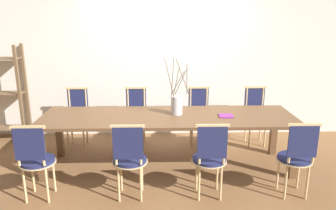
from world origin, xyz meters
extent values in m
plane|color=brown|center=(0.00, 0.00, 0.00)|extent=(16.00, 16.00, 0.00)
cube|color=silver|center=(0.00, 1.35, 1.17)|extent=(12.00, 0.06, 2.34)
cube|color=brown|center=(0.00, 0.00, 0.71)|extent=(3.39, 0.98, 0.04)
cube|color=brown|center=(-1.59, -0.38, 0.35)|extent=(0.09, 0.09, 0.69)
cube|color=brown|center=(1.59, -0.38, 0.35)|extent=(0.09, 0.09, 0.69)
cube|color=brown|center=(-1.59, 0.38, 0.35)|extent=(0.09, 0.09, 0.69)
cube|color=brown|center=(1.59, 0.38, 0.35)|extent=(0.09, 0.09, 0.69)
cylinder|color=#1E234C|center=(-1.49, -0.78, 0.45)|extent=(0.38, 0.38, 0.04)
cylinder|color=tan|center=(-1.49, -0.78, 0.43)|extent=(0.40, 0.40, 0.01)
cylinder|color=tan|center=(-1.61, -0.65, 0.22)|extent=(0.03, 0.03, 0.44)
cylinder|color=tan|center=(-1.36, -0.65, 0.22)|extent=(0.03, 0.03, 0.44)
cylinder|color=tan|center=(-1.61, -0.90, 0.22)|extent=(0.03, 0.03, 0.44)
cylinder|color=tan|center=(-1.36, -0.90, 0.22)|extent=(0.03, 0.03, 0.44)
cylinder|color=tan|center=(-1.62, -0.94, 0.70)|extent=(0.03, 0.03, 0.45)
cylinder|color=tan|center=(-1.35, -0.94, 0.70)|extent=(0.03, 0.03, 0.45)
cube|color=#1E234C|center=(-1.49, -0.94, 0.72)|extent=(0.32, 0.02, 0.36)
cube|color=tan|center=(-1.49, -0.94, 0.91)|extent=(0.36, 0.03, 0.03)
cylinder|color=#1E234C|center=(-0.45, -0.78, 0.45)|extent=(0.38, 0.38, 0.04)
cylinder|color=tan|center=(-0.45, -0.78, 0.43)|extent=(0.40, 0.40, 0.01)
cylinder|color=tan|center=(-0.57, -0.65, 0.22)|extent=(0.03, 0.03, 0.44)
cylinder|color=tan|center=(-0.33, -0.65, 0.22)|extent=(0.03, 0.03, 0.44)
cylinder|color=tan|center=(-0.57, -0.90, 0.22)|extent=(0.03, 0.03, 0.44)
cylinder|color=tan|center=(-0.33, -0.90, 0.22)|extent=(0.03, 0.03, 0.44)
cylinder|color=tan|center=(-0.58, -0.94, 0.70)|extent=(0.03, 0.03, 0.45)
cylinder|color=tan|center=(-0.32, -0.94, 0.70)|extent=(0.03, 0.03, 0.45)
cube|color=#1E234C|center=(-0.45, -0.94, 0.72)|extent=(0.32, 0.02, 0.36)
cube|color=tan|center=(-0.45, -0.94, 0.91)|extent=(0.36, 0.03, 0.03)
cylinder|color=#1E234C|center=(0.45, -0.78, 0.45)|extent=(0.38, 0.38, 0.04)
cylinder|color=tan|center=(0.45, -0.78, 0.43)|extent=(0.40, 0.40, 0.01)
cylinder|color=tan|center=(0.33, -0.65, 0.22)|extent=(0.03, 0.03, 0.44)
cylinder|color=tan|center=(0.57, -0.65, 0.22)|extent=(0.03, 0.03, 0.44)
cylinder|color=tan|center=(0.33, -0.90, 0.22)|extent=(0.03, 0.03, 0.44)
cylinder|color=tan|center=(0.57, -0.90, 0.22)|extent=(0.03, 0.03, 0.44)
cylinder|color=tan|center=(0.32, -0.94, 0.70)|extent=(0.03, 0.03, 0.45)
cylinder|color=tan|center=(0.58, -0.94, 0.70)|extent=(0.03, 0.03, 0.45)
cube|color=#1E234C|center=(0.45, -0.94, 0.72)|extent=(0.32, 0.02, 0.36)
cube|color=tan|center=(0.45, -0.94, 0.91)|extent=(0.36, 0.03, 0.03)
cylinder|color=#1E234C|center=(1.43, -0.78, 0.45)|extent=(0.38, 0.38, 0.04)
cylinder|color=tan|center=(1.43, -0.78, 0.43)|extent=(0.40, 0.40, 0.01)
cylinder|color=tan|center=(1.31, -0.65, 0.22)|extent=(0.03, 0.03, 0.44)
cylinder|color=tan|center=(1.55, -0.65, 0.22)|extent=(0.03, 0.03, 0.44)
cylinder|color=tan|center=(1.31, -0.90, 0.22)|extent=(0.03, 0.03, 0.44)
cylinder|color=tan|center=(1.55, -0.90, 0.22)|extent=(0.03, 0.03, 0.44)
cylinder|color=tan|center=(1.30, -0.94, 0.70)|extent=(0.03, 0.03, 0.45)
cylinder|color=tan|center=(1.56, -0.94, 0.70)|extent=(0.03, 0.03, 0.45)
cube|color=#1E234C|center=(1.43, -0.94, 0.72)|extent=(0.32, 0.02, 0.36)
cube|color=tan|center=(1.43, -0.94, 0.91)|extent=(0.36, 0.03, 0.03)
cylinder|color=#1E234C|center=(-1.43, 0.78, 0.45)|extent=(0.38, 0.38, 0.04)
cylinder|color=tan|center=(-1.43, 0.78, 0.43)|extent=(0.40, 0.40, 0.01)
cylinder|color=tan|center=(-1.31, 0.65, 0.22)|extent=(0.03, 0.03, 0.44)
cylinder|color=tan|center=(-1.55, 0.65, 0.22)|extent=(0.03, 0.03, 0.44)
cylinder|color=tan|center=(-1.31, 0.90, 0.22)|extent=(0.03, 0.03, 0.44)
cylinder|color=tan|center=(-1.55, 0.90, 0.22)|extent=(0.03, 0.03, 0.44)
cylinder|color=tan|center=(-1.30, 0.94, 0.70)|extent=(0.03, 0.03, 0.45)
cylinder|color=tan|center=(-1.56, 0.94, 0.70)|extent=(0.03, 0.03, 0.45)
cube|color=#1E234C|center=(-1.43, 0.94, 0.72)|extent=(0.32, 0.02, 0.36)
cube|color=tan|center=(-1.43, 0.94, 0.91)|extent=(0.36, 0.03, 0.03)
cylinder|color=#1E234C|center=(-0.49, 0.78, 0.45)|extent=(0.38, 0.38, 0.04)
cylinder|color=tan|center=(-0.49, 0.78, 0.43)|extent=(0.40, 0.40, 0.01)
cylinder|color=tan|center=(-0.37, 0.65, 0.22)|extent=(0.03, 0.03, 0.44)
cylinder|color=tan|center=(-0.62, 0.65, 0.22)|extent=(0.03, 0.03, 0.44)
cylinder|color=tan|center=(-0.37, 0.90, 0.22)|extent=(0.03, 0.03, 0.44)
cylinder|color=tan|center=(-0.62, 0.90, 0.22)|extent=(0.03, 0.03, 0.44)
cylinder|color=tan|center=(-0.36, 0.94, 0.70)|extent=(0.03, 0.03, 0.45)
cylinder|color=tan|center=(-0.62, 0.94, 0.70)|extent=(0.03, 0.03, 0.45)
cube|color=#1E234C|center=(-0.49, 0.94, 0.72)|extent=(0.32, 0.02, 0.36)
cube|color=tan|center=(-0.49, 0.94, 0.91)|extent=(0.36, 0.03, 0.03)
cylinder|color=#1E234C|center=(0.52, 0.78, 0.45)|extent=(0.38, 0.38, 0.04)
cylinder|color=tan|center=(0.52, 0.78, 0.43)|extent=(0.40, 0.40, 0.01)
cylinder|color=tan|center=(0.64, 0.65, 0.22)|extent=(0.03, 0.03, 0.44)
cylinder|color=tan|center=(0.40, 0.65, 0.22)|extent=(0.03, 0.03, 0.44)
cylinder|color=tan|center=(0.64, 0.90, 0.22)|extent=(0.03, 0.03, 0.44)
cylinder|color=tan|center=(0.40, 0.90, 0.22)|extent=(0.03, 0.03, 0.44)
cylinder|color=tan|center=(0.65, 0.94, 0.70)|extent=(0.03, 0.03, 0.45)
cylinder|color=tan|center=(0.39, 0.94, 0.70)|extent=(0.03, 0.03, 0.45)
cube|color=#1E234C|center=(0.52, 0.94, 0.72)|extent=(0.32, 0.02, 0.36)
cube|color=tan|center=(0.52, 0.94, 0.91)|extent=(0.36, 0.03, 0.03)
cylinder|color=#1E234C|center=(1.43, 0.78, 0.45)|extent=(0.38, 0.38, 0.04)
cylinder|color=tan|center=(1.43, 0.78, 0.43)|extent=(0.40, 0.40, 0.01)
cylinder|color=tan|center=(1.56, 0.65, 0.22)|extent=(0.03, 0.03, 0.44)
cylinder|color=tan|center=(1.31, 0.65, 0.22)|extent=(0.03, 0.03, 0.44)
cylinder|color=tan|center=(1.56, 0.90, 0.22)|extent=(0.03, 0.03, 0.44)
cylinder|color=tan|center=(1.31, 0.90, 0.22)|extent=(0.03, 0.03, 0.44)
cylinder|color=tan|center=(1.57, 0.94, 0.70)|extent=(0.03, 0.03, 0.45)
cylinder|color=tan|center=(1.30, 0.94, 0.70)|extent=(0.03, 0.03, 0.45)
cube|color=#1E234C|center=(1.43, 0.94, 0.72)|extent=(0.32, 0.02, 0.36)
cube|color=tan|center=(1.43, 0.94, 0.91)|extent=(0.36, 0.03, 0.03)
cylinder|color=silver|center=(0.12, 0.07, 0.86)|extent=(0.15, 0.15, 0.25)
cylinder|color=#473828|center=(0.18, 0.15, 1.17)|extent=(0.16, 0.13, 0.38)
cylinder|color=#473828|center=(0.06, 0.09, 1.23)|extent=(0.04, 0.12, 0.51)
cylinder|color=#473828|center=(0.14, 0.16, 1.14)|extent=(0.18, 0.04, 0.33)
cylinder|color=#473828|center=(0.02, 0.01, 1.23)|extent=(0.13, 0.21, 0.51)
cylinder|color=#473828|center=(0.12, 0.11, 1.17)|extent=(0.08, 0.02, 0.39)
cylinder|color=#473828|center=(0.20, -0.02, 1.24)|extent=(0.20, 0.16, 0.53)
cylinder|color=#473828|center=(0.25, 0.06, 1.21)|extent=(0.04, 0.27, 0.47)
cube|color=#842D8C|center=(0.77, -0.05, 0.74)|extent=(0.18, 0.16, 0.02)
cube|color=brown|center=(-2.36, 0.98, 0.79)|extent=(0.04, 0.04, 1.59)
cube|color=brown|center=(-2.36, 1.25, 0.79)|extent=(0.04, 0.04, 1.59)
cube|color=brown|center=(-2.72, 1.12, 0.19)|extent=(0.72, 0.28, 0.02)
cube|color=brown|center=(-2.72, 1.12, 0.79)|extent=(0.72, 0.28, 0.02)
camera|label=1|loc=(-0.10, -4.18, 2.04)|focal=35.00mm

